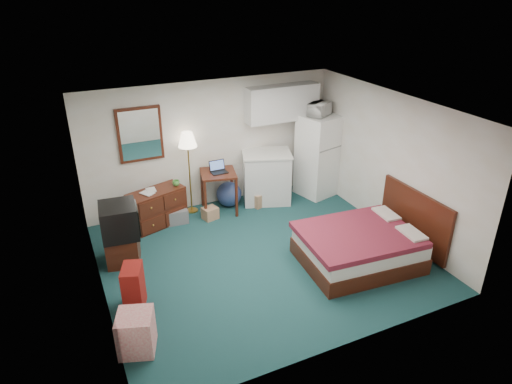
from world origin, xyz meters
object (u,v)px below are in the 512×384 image
kitchen_counter (266,178)px  bed (358,247)px  dresser (157,208)px  tv_stand (123,248)px  suitcase (134,288)px  floor_lamp (190,173)px  fridge (318,156)px  desk (219,192)px

kitchen_counter → bed: 2.70m
dresser → tv_stand: 1.27m
tv_stand → suitcase: (-0.07, -1.22, 0.09)m
floor_lamp → bed: (1.89, -2.86, -0.53)m
floor_lamp → fridge: fridge is taller
desk → suitcase: desk is taller
kitchen_counter → suitcase: kitchen_counter is taller
kitchen_counter → fridge: bearing=12.6°
fridge → suitcase: 4.80m
floor_lamp → suitcase: (-1.61, -2.46, -0.48)m
kitchen_counter → suitcase: size_ratio=1.52×
bed → floor_lamp: bearing=128.2°
desk → tv_stand: size_ratio=1.53×
bed → suitcase: size_ratio=2.68×
dresser → desk: (1.23, 0.02, 0.07)m
tv_stand → dresser: bearing=64.1°
dresser → desk: 1.23m
fridge → tv_stand: size_ratio=3.16×
kitchen_counter → suitcase: (-3.15, -2.27, -0.17)m
kitchen_counter → fridge: 1.18m
dresser → suitcase: dresser is taller
floor_lamp → tv_stand: size_ratio=3.01×
suitcase → kitchen_counter: bearing=55.3°
floor_lamp → kitchen_counter: 1.59m
dresser → fridge: size_ratio=0.60×
bed → suitcase: suitcase is taller
tv_stand → floor_lamp: bearing=52.2°
kitchen_counter → bed: (0.34, -2.67, -0.22)m
tv_stand → bed: bearing=-11.9°
desk → tv_stand: 2.27m
dresser → tv_stand: size_ratio=1.89×
floor_lamp → fridge: (2.66, -0.32, 0.04)m
fridge → tv_stand: (-4.20, -0.91, -0.60)m
dresser → kitchen_counter: size_ratio=1.01×
dresser → tv_stand: bearing=-147.1°
desk → tv_stand: bearing=-140.4°
tv_stand → desk: bearing=39.7°
desk → kitchen_counter: size_ratio=0.82×
dresser → kitchen_counter: bearing=-16.2°
dresser → suitcase: 2.37m
floor_lamp → desk: 0.68m
suitcase → desk: bearing=66.2°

